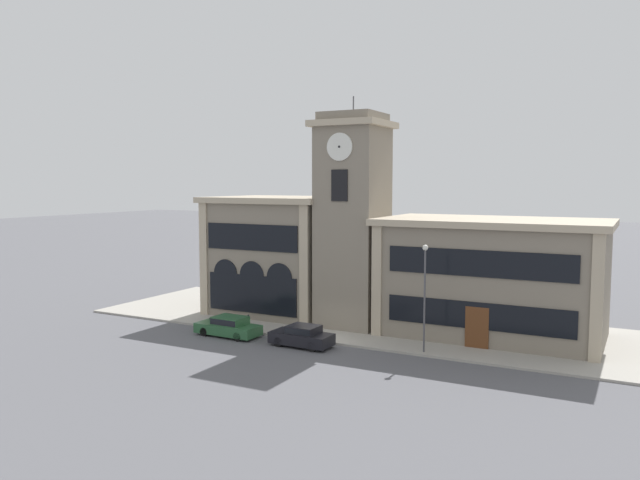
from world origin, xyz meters
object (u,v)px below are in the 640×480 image
object	(u,v)px
parked_car_mid	(302,335)
street_lamp	(425,283)
parked_car_near	(229,326)
bollard	(248,322)

from	to	relation	value
parked_car_mid	street_lamp	xyz separation A→B (m)	(7.62, 1.94, 3.74)
parked_car_near	parked_car_mid	size ratio (longest dim) A/B	1.13
parked_car_near	street_lamp	xyz separation A→B (m)	(13.50, 1.94, 3.74)
street_lamp	bollard	distance (m)	13.67
bollard	street_lamp	bearing A→B (deg)	0.33
parked_car_near	parked_car_mid	bearing A→B (deg)	-178.44
parked_car_near	bollard	world-z (taller)	parked_car_near
parked_car_mid	bollard	size ratio (longest dim) A/B	3.93
parked_car_mid	bollard	bearing A→B (deg)	-17.14
parked_car_near	street_lamp	size ratio (longest dim) A/B	0.70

